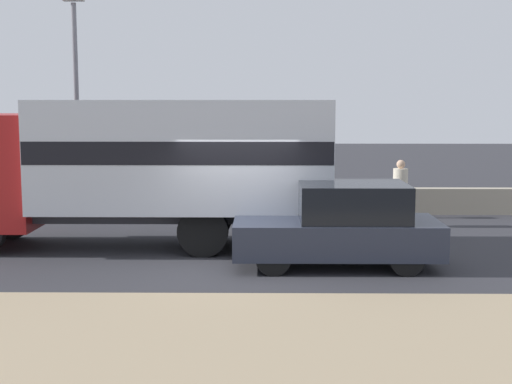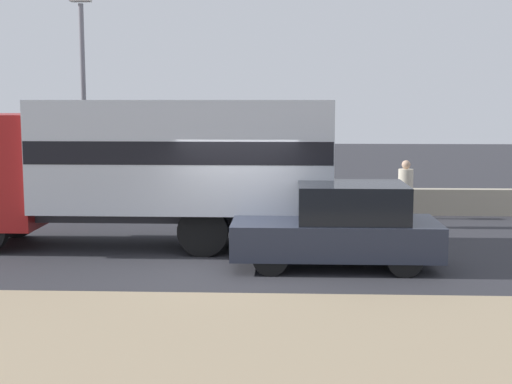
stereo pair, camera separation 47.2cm
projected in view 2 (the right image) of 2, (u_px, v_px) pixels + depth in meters
The scene contains 7 objects.
ground_plane at pixel (236, 266), 14.24m from camera, with size 80.00×80.00×0.00m, color #2D2D33.
dirt_shoulder_foreground at pixel (206, 358), 9.12m from camera, with size 60.00×6.08×0.04m.
stone_wall_backdrop at pixel (252, 201), 20.74m from camera, with size 60.00×0.35×0.76m.
street_lamp at pixel (83, 88), 19.79m from camera, with size 0.56×0.28×6.17m.
box_truck at pixel (150, 161), 15.91m from camera, with size 8.55×2.62×3.30m.
car_hatchback at pixel (340, 227), 14.09m from camera, with size 4.06×1.81×1.67m.
pedestrian at pixel (405, 193), 18.44m from camera, with size 0.38×0.38×1.75m.
Camera 2 is at (1.02, -13.90, 3.31)m, focal length 50.00 mm.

